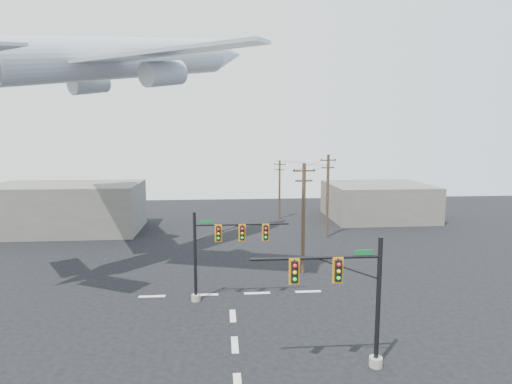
{
  "coord_description": "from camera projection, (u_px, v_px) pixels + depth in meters",
  "views": [
    {
      "loc": [
        -0.73,
        -19.52,
        12.24
      ],
      "look_at": [
        1.33,
        5.0,
        8.87
      ],
      "focal_mm": 30.0,
      "sensor_mm": 36.0,
      "label": 1
    }
  ],
  "objects": [
    {
      "name": "building_right",
      "position": [
        378.0,
        201.0,
        61.96
      ],
      "size": [
        14.0,
        12.0,
        5.0
      ],
      "primitive_type": "cube",
      "color": "#666059",
      "rests_on": "ground"
    },
    {
      "name": "signal_mast_far",
      "position": [
        219.0,
        251.0,
        31.09
      ],
      "size": [
        7.18,
        0.73,
        6.64
      ],
      "color": "gray",
      "rests_on": "ground"
    },
    {
      "name": "utility_pole_c",
      "position": [
        280.0,
        188.0,
        61.34
      ],
      "size": [
        1.69,
        0.59,
        8.44
      ],
      "rotation": [
        0.0,
        0.0,
        -0.28
      ],
      "color": "#432E1C",
      "rests_on": "ground"
    },
    {
      "name": "signal_mast_near",
      "position": [
        351.0,
        299.0,
        21.97
      ],
      "size": [
        7.03,
        0.77,
        7.01
      ],
      "color": "gray",
      "rests_on": "ground"
    },
    {
      "name": "airliner",
      "position": [
        124.0,
        59.0,
        37.51
      ],
      "size": [
        25.95,
        26.93,
        8.47
      ],
      "rotation": [
        0.0,
        -0.16,
        0.82
      ],
      "color": "#A4A9B0"
    },
    {
      "name": "building_left",
      "position": [
        66.0,
        208.0,
        53.49
      ],
      "size": [
        18.0,
        10.0,
        6.0
      ],
      "primitive_type": "cube",
      "color": "#666059",
      "rests_on": "ground"
    },
    {
      "name": "power_lines",
      "position": [
        309.0,
        164.0,
        48.77
      ],
      "size": [
        7.18,
        24.43,
        0.63
      ],
      "color": "black"
    },
    {
      "name": "utility_pole_a",
      "position": [
        303.0,
        217.0,
        37.03
      ],
      "size": [
        1.95,
        0.32,
        9.73
      ],
      "rotation": [
        0.0,
        0.0,
        0.07
      ],
      "color": "#432E1C",
      "rests_on": "ground"
    },
    {
      "name": "lane_markings",
      "position": [
        234.0,
        334.0,
        26.26
      ],
      "size": [
        14.0,
        21.2,
        0.01
      ],
      "color": "beige",
      "rests_on": "ground"
    },
    {
      "name": "utility_pole_b",
      "position": [
        328.0,
        194.0,
        50.24
      ],
      "size": [
        1.97,
        0.52,
        9.82
      ],
      "rotation": [
        0.0,
        0.0,
        0.2
      ],
      "color": "#432E1C",
      "rests_on": "ground"
    }
  ]
}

